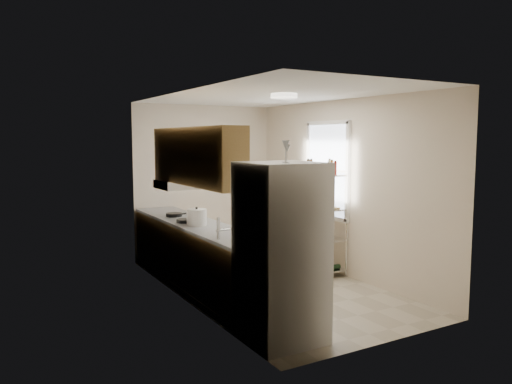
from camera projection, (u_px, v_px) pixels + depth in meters
room at (271, 193)px, 6.74m from camera, size 2.52×4.42×2.62m
counter_run at (196, 256)px, 6.75m from camera, size 0.63×3.51×0.90m
upper_cabinets at (196, 156)px, 6.25m from camera, size 0.33×2.20×0.72m
range_hood at (177, 184)px, 7.01m from camera, size 0.50×0.60×0.12m
window at (327, 170)px, 7.62m from camera, size 0.06×1.00×1.46m
bakers_rack at (318, 200)px, 7.51m from camera, size 0.45×0.90×1.73m
ceiling_dome at (284, 96)px, 6.34m from camera, size 0.34×0.34×0.05m
refrigerator at (281, 252)px, 4.97m from camera, size 0.74×0.74×1.80m
wine_glass_a at (287, 154)px, 4.79m from camera, size 0.06×0.06×0.17m
wine_glass_b at (286, 152)px, 4.76m from camera, size 0.08×0.08×0.21m
rice_cooker at (197, 217)px, 6.52m from camera, size 0.26×0.26×0.21m
frying_pan_large at (186, 221)px, 6.76m from camera, size 0.28×0.28×0.04m
frying_pan_small at (174, 215)px, 7.27m from camera, size 0.27×0.27×0.05m
cutting_board at (324, 207)px, 7.31m from camera, size 0.36×0.44×0.03m
espresso_machine at (314, 196)px, 7.80m from camera, size 0.17×0.23×0.25m
storage_bag at (306, 228)px, 7.86m from camera, size 0.12×0.14×0.14m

